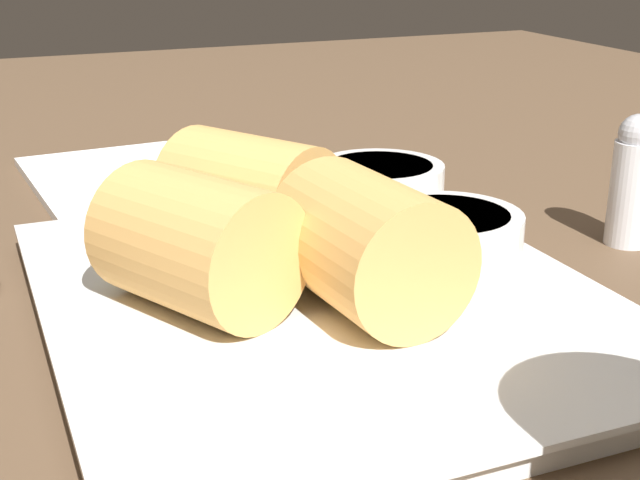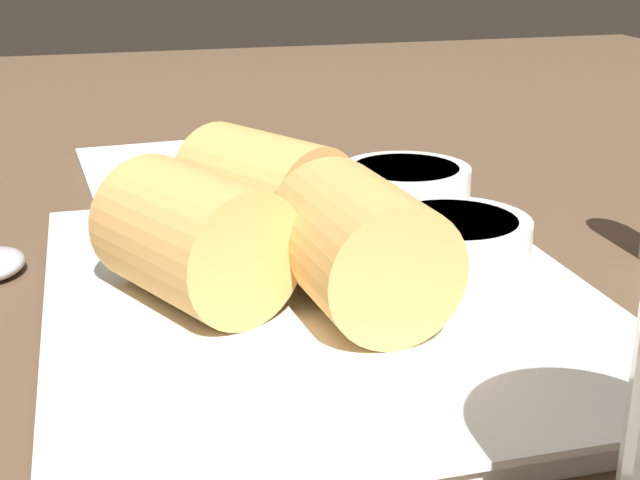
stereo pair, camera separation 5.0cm
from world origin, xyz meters
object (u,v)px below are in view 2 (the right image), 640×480
at_px(dipping_bowl_near, 452,247).
at_px(dipping_bowl_far, 405,191).
at_px(serving_plate, 320,304).
at_px(napkin, 182,171).

xyz_separation_m(dipping_bowl_near, dipping_bowl_far, (-0.09, 0.01, 0.00)).
bearing_deg(dipping_bowl_near, serving_plate, -94.99).
height_order(dipping_bowl_near, dipping_bowl_far, same).
height_order(dipping_bowl_far, napkin, dipping_bowl_far).
height_order(dipping_bowl_near, napkin, dipping_bowl_near).
relative_size(dipping_bowl_near, dipping_bowl_far, 1.00).
bearing_deg(dipping_bowl_near, dipping_bowl_far, 174.00).
distance_m(dipping_bowl_near, dipping_bowl_far, 0.09).
bearing_deg(dipping_bowl_far, dipping_bowl_near, -6.00).
height_order(serving_plate, napkin, serving_plate).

